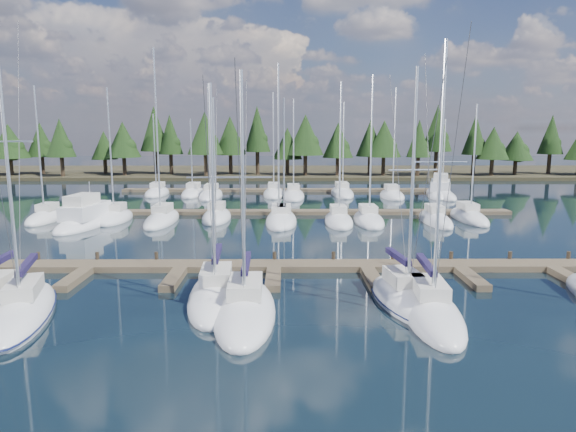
{
  "coord_description": "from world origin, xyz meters",
  "views": [
    {
      "loc": [
        0.73,
        -14.78,
        9.15
      ],
      "look_at": [
        0.93,
        22.0,
        2.85
      ],
      "focal_mm": 32.0,
      "sensor_mm": 36.0,
      "label": 1
    }
  ],
  "objects_px": {
    "front_sailboat_5": "(431,311)",
    "motor_yacht_right": "(440,192)",
    "main_dock": "(274,268)",
    "front_sailboat_2": "(216,296)",
    "front_sailboat_3": "(245,310)",
    "front_sailboat_4": "(405,298)",
    "front_sailboat_1": "(24,311)",
    "motor_yacht_left": "(86,220)"
  },
  "relations": [
    {
      "from": "front_sailboat_2",
      "to": "front_sailboat_3",
      "type": "bearing_deg",
      "value": -51.43
    },
    {
      "from": "front_sailboat_2",
      "to": "motor_yacht_left",
      "type": "xyz_separation_m",
      "value": [
        -15.24,
        21.59,
        0.27
      ]
    },
    {
      "from": "front_sailboat_3",
      "to": "motor_yacht_right",
      "type": "distance_m",
      "value": 51.07
    },
    {
      "from": "front_sailboat_3",
      "to": "motor_yacht_left",
      "type": "distance_m",
      "value": 29.21
    },
    {
      "from": "main_dock",
      "to": "motor_yacht_right",
      "type": "distance_m",
      "value": 43.56
    },
    {
      "from": "front_sailboat_5",
      "to": "motor_yacht_right",
      "type": "distance_m",
      "value": 47.81
    },
    {
      "from": "front_sailboat_4",
      "to": "motor_yacht_right",
      "type": "bearing_deg",
      "value": 71.18
    },
    {
      "from": "front_sailboat_5",
      "to": "front_sailboat_3",
      "type": "bearing_deg",
      "value": 178.62
    },
    {
      "from": "motor_yacht_left",
      "to": "motor_yacht_right",
      "type": "height_order",
      "value": "motor_yacht_right"
    },
    {
      "from": "front_sailboat_5",
      "to": "front_sailboat_4",
      "type": "bearing_deg",
      "value": 114.05
    },
    {
      "from": "motor_yacht_left",
      "to": "motor_yacht_right",
      "type": "xyz_separation_m",
      "value": [
        40.22,
        21.7,
        0.0
      ]
    },
    {
      "from": "front_sailboat_1",
      "to": "front_sailboat_5",
      "type": "distance_m",
      "value": 20.04
    },
    {
      "from": "front_sailboat_4",
      "to": "front_sailboat_2",
      "type": "bearing_deg",
      "value": 177.03
    },
    {
      "from": "main_dock",
      "to": "motor_yacht_left",
      "type": "bearing_deg",
      "value": 138.92
    },
    {
      "from": "front_sailboat_3",
      "to": "front_sailboat_4",
      "type": "xyz_separation_m",
      "value": [
        8.31,
        1.66,
        0.01
      ]
    },
    {
      "from": "front_sailboat_1",
      "to": "main_dock",
      "type": "bearing_deg",
      "value": 33.44
    },
    {
      "from": "front_sailboat_4",
      "to": "front_sailboat_5",
      "type": "distance_m",
      "value": 2.05
    },
    {
      "from": "front_sailboat_1",
      "to": "motor_yacht_right",
      "type": "relative_size",
      "value": 1.46
    },
    {
      "from": "front_sailboat_1",
      "to": "motor_yacht_left",
      "type": "distance_m",
      "value": 24.69
    },
    {
      "from": "front_sailboat_2",
      "to": "motor_yacht_right",
      "type": "height_order",
      "value": "front_sailboat_2"
    },
    {
      "from": "front_sailboat_2",
      "to": "front_sailboat_5",
      "type": "xyz_separation_m",
      "value": [
        10.88,
        -2.4,
        0.02
      ]
    },
    {
      "from": "main_dock",
      "to": "front_sailboat_2",
      "type": "distance_m",
      "value": 6.43
    },
    {
      "from": "front_sailboat_5",
      "to": "motor_yacht_right",
      "type": "bearing_deg",
      "value": 72.86
    },
    {
      "from": "main_dock",
      "to": "front_sailboat_1",
      "type": "bearing_deg",
      "value": -146.56
    },
    {
      "from": "front_sailboat_4",
      "to": "main_dock",
      "type": "bearing_deg",
      "value": 138.62
    },
    {
      "from": "front_sailboat_1",
      "to": "front_sailboat_2",
      "type": "bearing_deg",
      "value": 14.31
    },
    {
      "from": "front_sailboat_5",
      "to": "motor_yacht_left",
      "type": "xyz_separation_m",
      "value": [
        -26.12,
        23.99,
        0.25
      ]
    },
    {
      "from": "front_sailboat_5",
      "to": "motor_yacht_right",
      "type": "relative_size",
      "value": 1.3
    },
    {
      "from": "front_sailboat_3",
      "to": "motor_yacht_left",
      "type": "bearing_deg",
      "value": 125.54
    },
    {
      "from": "front_sailboat_5",
      "to": "motor_yacht_right",
      "type": "height_order",
      "value": "front_sailboat_5"
    },
    {
      "from": "front_sailboat_3",
      "to": "motor_yacht_right",
      "type": "bearing_deg",
      "value": 62.93
    },
    {
      "from": "front_sailboat_1",
      "to": "motor_yacht_right",
      "type": "bearing_deg",
      "value": 53.2
    },
    {
      "from": "main_dock",
      "to": "motor_yacht_left",
      "type": "distance_m",
      "value": 24.2
    },
    {
      "from": "main_dock",
      "to": "front_sailboat_3",
      "type": "xyz_separation_m",
      "value": [
        -1.26,
        -7.87,
        0.07
      ]
    },
    {
      "from": "main_dock",
      "to": "front_sailboat_5",
      "type": "relative_size",
      "value": 3.18
    },
    {
      "from": "front_sailboat_3",
      "to": "front_sailboat_5",
      "type": "distance_m",
      "value": 9.15
    },
    {
      "from": "motor_yacht_left",
      "to": "front_sailboat_5",
      "type": "bearing_deg",
      "value": -42.56
    },
    {
      "from": "front_sailboat_2",
      "to": "front_sailboat_4",
      "type": "distance_m",
      "value": 10.06
    },
    {
      "from": "motor_yacht_left",
      "to": "front_sailboat_3",
      "type": "bearing_deg",
      "value": -54.46
    },
    {
      "from": "front_sailboat_3",
      "to": "front_sailboat_4",
      "type": "bearing_deg",
      "value": 11.26
    },
    {
      "from": "front_sailboat_5",
      "to": "motor_yacht_left",
      "type": "distance_m",
      "value": 35.47
    },
    {
      "from": "main_dock",
      "to": "front_sailboat_5",
      "type": "xyz_separation_m",
      "value": [
        7.89,
        -8.09,
        0.09
      ]
    }
  ]
}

